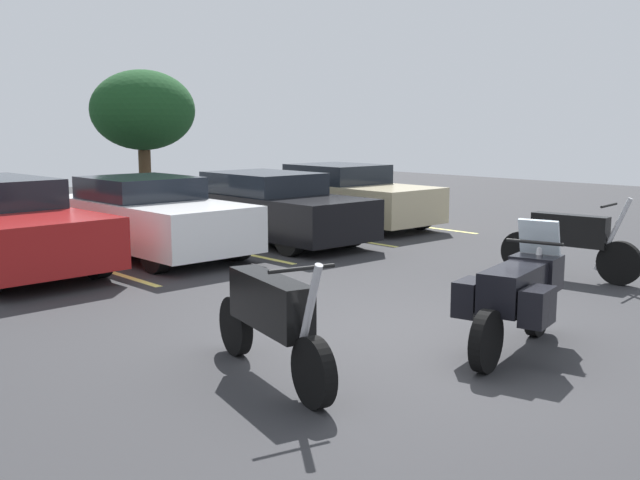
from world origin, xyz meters
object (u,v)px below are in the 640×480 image
(car_black, at_px, (266,208))
(motorcycle_touring, at_px, (518,293))
(car_champagne, at_px, (347,196))
(car_white, at_px, (150,217))
(motorcycle_third, at_px, (271,317))
(motorcycle_second, at_px, (570,242))

(car_black, bearing_deg, motorcycle_touring, -109.56)
(car_black, height_order, car_champagne, car_champagne)
(car_white, bearing_deg, motorcycle_third, -110.98)
(motorcycle_touring, xyz_separation_m, motorcycle_third, (-2.42, 1.05, -0.03))
(motorcycle_third, xyz_separation_m, car_champagne, (7.93, 7.01, 0.10))
(motorcycle_touring, relative_size, car_champagne, 0.48)
(motorcycle_third, bearing_deg, motorcycle_second, 4.20)
(motorcycle_touring, relative_size, car_black, 0.43)
(motorcycle_third, bearing_deg, car_champagne, 41.50)
(car_white, bearing_deg, car_black, -3.83)
(car_white, relative_size, car_champagne, 1.00)
(motorcycle_second, distance_m, car_black, 6.12)
(motorcycle_third, height_order, car_champagne, car_champagne)
(motorcycle_second, height_order, car_champagne, car_champagne)
(motorcycle_third, height_order, car_white, car_white)
(car_white, xyz_separation_m, car_black, (2.55, -0.17, -0.01))
(motorcycle_touring, height_order, motorcycle_third, motorcycle_touring)
(car_champagne, bearing_deg, car_black, -169.23)
(motorcycle_third, xyz_separation_m, car_black, (5.10, 6.47, 0.09))
(motorcycle_touring, bearing_deg, car_black, 70.44)
(motorcycle_touring, bearing_deg, car_white, 89.06)
(motorcycle_touring, xyz_separation_m, car_white, (0.13, 7.70, 0.07))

